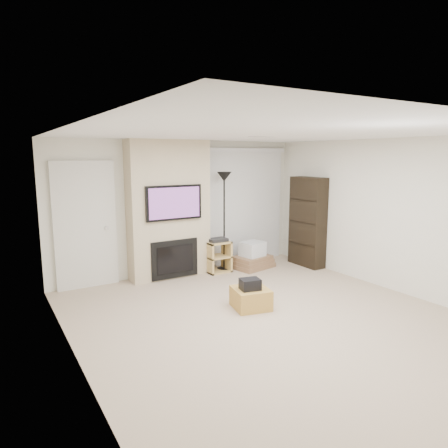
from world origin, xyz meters
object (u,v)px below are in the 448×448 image
floor_lamp (224,193)px  av_stand (218,254)px  bookshelf (308,222)px  ottoman (251,298)px  box_stack (252,258)px

floor_lamp → av_stand: 1.18m
av_stand → bookshelf: size_ratio=0.37×
ottoman → bookshelf: (2.33, 1.33, 0.75)m
av_stand → box_stack: av_stand is taller
floor_lamp → bookshelf: floor_lamp is taller
av_stand → box_stack: bearing=-8.1°
bookshelf → floor_lamp: bearing=159.9°
floor_lamp → bookshelf: (1.62, -0.59, -0.61)m
floor_lamp → av_stand: size_ratio=2.90×
ottoman → floor_lamp: size_ratio=0.26×
ottoman → box_stack: bearing=54.0°
floor_lamp → av_stand: bearing=-162.9°
bookshelf → ottoman: bearing=-150.3°
floor_lamp → box_stack: (0.56, -0.16, -1.31)m
floor_lamp → av_stand: (-0.18, -0.06, -1.16)m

